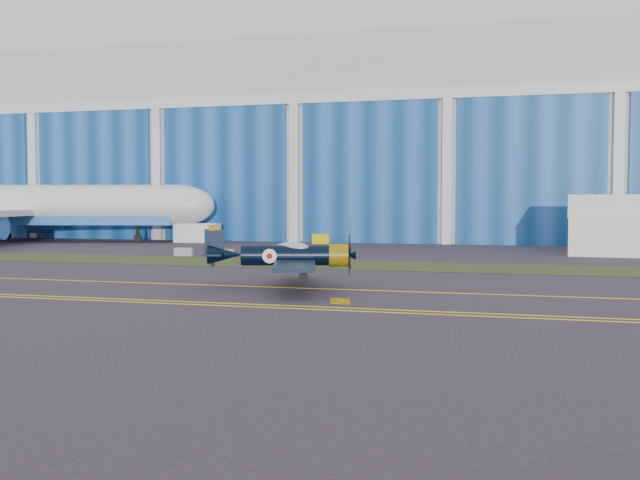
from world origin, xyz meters
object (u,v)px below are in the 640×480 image
(shipping_container, at_px, (197,233))
(tug, at_px, (320,239))
(jetliner, at_px, (10,161))
(tent, at_px, (636,225))
(warbird, at_px, (286,255))

(shipping_container, bearing_deg, tug, 1.48)
(jetliner, bearing_deg, tent, -15.09)
(tug, bearing_deg, tent, -35.23)
(warbird, height_order, jetliner, jetliner)
(jetliner, xyz_separation_m, shipping_container, (27.11, 5.46, -10.43))
(tent, bearing_deg, jetliner, -179.14)
(jetliner, distance_m, tug, 46.95)
(warbird, relative_size, tug, 7.23)
(tent, xyz_separation_m, tug, (-39.65, 10.62, -2.70))
(jetliner, height_order, shipping_container, jetliner)
(shipping_container, bearing_deg, jetliner, -171.75)
(tug, bearing_deg, shipping_container, 164.37)
(warbird, bearing_deg, tug, 86.35)
(warbird, distance_m, shipping_container, 57.50)
(tent, relative_size, shipping_container, 2.38)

